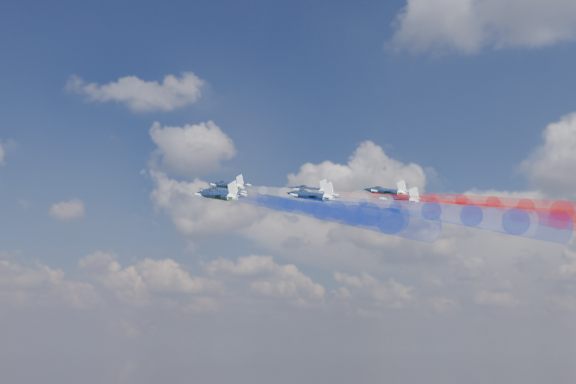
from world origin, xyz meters
The scene contains 16 objects.
jet_lead centered at (-32.77, 8.65, 137.97)m, with size 9.75×12.18×3.25m, color black, non-canonical shape.
trail_lead centered at (-8.86, 3.57, 131.82)m, with size 4.06×39.66×4.06m, color white, non-canonical shape.
jet_inner_left centered at (-24.17, -3.25, 133.19)m, with size 9.75×12.18×3.25m, color black, non-canonical shape.
trail_inner_left centered at (-0.25, -8.33, 127.04)m, with size 4.06×39.66×4.06m, color #1731C4, non-canonical shape.
jet_inner_right centered at (-16.64, 15.93, 136.15)m, with size 9.75×12.18×3.25m, color black, non-canonical shape.
trail_inner_right centered at (7.28, 10.86, 130.00)m, with size 4.06×39.66×4.06m, color red, non-canonical shape.
jet_outer_left centered at (-13.57, -16.00, 129.06)m, with size 9.75×12.18×3.25m, color black, non-canonical shape.
trail_outer_left centered at (10.34, -21.08, 122.91)m, with size 4.06×39.66×4.06m, color #1731C4, non-canonical shape.
jet_center_third centered at (-8.25, 5.06, 132.01)m, with size 9.75×12.18×3.25m, color black, non-canonical shape.
trail_center_third centered at (15.66, -0.02, 125.87)m, with size 4.06×39.66×4.06m, color white, non-canonical shape.
jet_outer_right centered at (-2.80, 23.29, 135.36)m, with size 9.75×12.18×3.25m, color black, non-canonical shape.
trail_outer_right centered at (21.11, 18.21, 129.22)m, with size 4.06×39.66×4.06m, color red, non-canonical shape.
jet_rear_left centered at (-0.44, -7.41, 128.82)m, with size 9.75×12.18×3.25m, color black, non-canonical shape.
trail_rear_left centered at (23.47, -12.49, 122.67)m, with size 4.06×39.66×4.06m, color #1731C4, non-canonical shape.
jet_rear_right centered at (5.65, 11.27, 130.62)m, with size 9.75×12.18×3.25m, color black, non-canonical shape.
trail_rear_right centered at (29.56, 6.19, 124.47)m, with size 4.06×39.66×4.06m, color red, non-canonical shape.
Camera 1 is at (64.94, -103.27, 103.85)m, focal length 44.41 mm.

